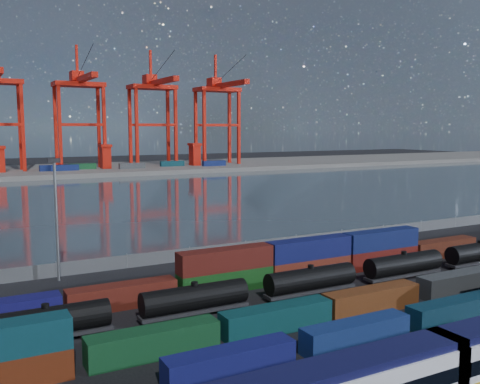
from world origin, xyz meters
name	(u,v)px	position (x,y,z in m)	size (l,w,h in m)	color
ground	(358,301)	(0.00, 0.00, 0.00)	(700.00, 700.00, 0.00)	black
harbor_water	(119,199)	(0.00, 105.00, 0.01)	(700.00, 700.00, 0.00)	#323F48
far_quay	(57,171)	(0.00, 210.00, 1.00)	(700.00, 70.00, 2.00)	#514F4C
container_row_south	(318,336)	(-13.42, -10.17, 1.82)	(139.01, 2.34, 4.99)	#46494B
container_row_mid	(257,320)	(-15.88, -3.30, 1.54)	(141.39, 2.48, 5.28)	#3D3F42
container_row_north	(388,250)	(15.24, 11.24, 2.28)	(141.99, 2.57, 5.47)	navy
tanker_string	(311,280)	(-3.70, 4.60, 1.93)	(136.54, 2.69, 3.86)	black
waterfront_fence	(246,247)	(0.00, 28.00, 1.00)	(160.12, 0.12, 2.20)	#595B5E
yard_light_mast	(56,213)	(-30.00, 26.00, 9.30)	(1.60, 0.40, 16.60)	slate
gantry_cranes	(39,93)	(-7.50, 203.46, 35.68)	(197.39, 42.99, 58.21)	red
quay_containers	(36,169)	(-11.00, 195.46, 3.30)	(172.58, 10.99, 2.60)	navy
straddle_carriers	(55,157)	(-2.50, 200.00, 7.82)	(140.00, 7.00, 11.10)	red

